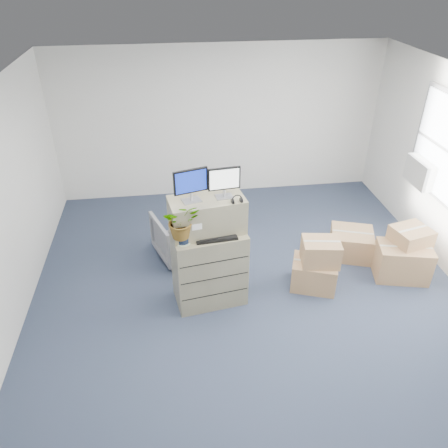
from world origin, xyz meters
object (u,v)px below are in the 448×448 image
at_px(monitor_left, 191,184).
at_px(office_chair, 182,233).
at_px(potted_plant, 182,224).
at_px(filing_cabinet_lower, 209,267).
at_px(water_bottle, 216,223).
at_px(keyboard, 216,237).
at_px(monitor_right, 224,181).

distance_m(monitor_left, office_chair, 1.74).
height_order(monitor_left, office_chair, monitor_left).
bearing_deg(potted_plant, filing_cabinet_lower, 27.29).
xyz_separation_m(monitor_left, water_bottle, (0.30, 0.01, -0.57)).
distance_m(water_bottle, office_chair, 1.38).
xyz_separation_m(keyboard, office_chair, (-0.39, 1.20, -0.69)).
bearing_deg(office_chair, keyboard, 88.36).
bearing_deg(water_bottle, office_chair, 111.44).
bearing_deg(monitor_right, monitor_left, 179.75).
relative_size(monitor_left, potted_plant, 0.83).
xyz_separation_m(filing_cabinet_lower, potted_plant, (-0.33, -0.17, 0.80)).
distance_m(monitor_right, office_chair, 1.77).
bearing_deg(keyboard, monitor_right, 51.65).
distance_m(monitor_right, keyboard, 0.71).
bearing_deg(monitor_left, potted_plant, -141.71).
bearing_deg(keyboard, potted_plant, -178.58).
bearing_deg(potted_plant, monitor_right, 23.48).
relative_size(water_bottle, office_chair, 0.31).
distance_m(monitor_left, potted_plant, 0.49).
relative_size(filing_cabinet_lower, potted_plant, 2.13).
xyz_separation_m(water_bottle, office_chair, (-0.41, 1.05, -0.80)).
bearing_deg(keyboard, filing_cabinet_lower, 117.47).
distance_m(keyboard, potted_plant, 0.48).
bearing_deg(potted_plant, water_bottle, 24.53).
bearing_deg(filing_cabinet_lower, monitor_right, 8.26).
xyz_separation_m(monitor_left, monitor_right, (0.40, 0.04, -0.01)).
distance_m(filing_cabinet_lower, monitor_right, 1.24).
height_order(filing_cabinet_lower, office_chair, filing_cabinet_lower).
bearing_deg(office_chair, monitor_left, 76.67).
relative_size(monitor_right, keyboard, 0.77).
xyz_separation_m(monitor_left, office_chair, (-0.12, 1.05, -1.37)).
xyz_separation_m(filing_cabinet_lower, keyboard, (0.08, -0.13, 0.55)).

